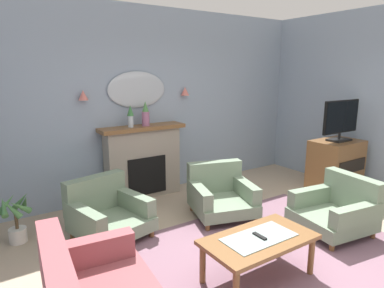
{
  "coord_description": "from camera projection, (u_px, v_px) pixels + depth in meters",
  "views": [
    {
      "loc": [
        -2.56,
        -2.11,
        2.0
      ],
      "look_at": [
        -0.11,
        1.58,
        1.03
      ],
      "focal_mm": 31.39,
      "sensor_mm": 36.0,
      "label": 1
    }
  ],
  "objects": [
    {
      "name": "mantel_vase_right",
      "position": [
        146.0,
        114.0,
        5.18
      ],
      "size": [
        0.12,
        0.12,
        0.38
      ],
      "color": "#9E6084",
      "rests_on": "fireplace"
    },
    {
      "name": "wall_sconce_left",
      "position": [
        83.0,
        95.0,
        4.72
      ],
      "size": [
        0.14,
        0.14,
        0.14
      ],
      "primitive_type": "cone",
      "color": "#D17066"
    },
    {
      "name": "armchair_in_corner",
      "position": [
        220.0,
        194.0,
        4.71
      ],
      "size": [
        1.0,
        1.02,
        0.71
      ],
      "color": "gray",
      "rests_on": "ground"
    },
    {
      "name": "wall_sconce_right",
      "position": [
        185.0,
        91.0,
        5.64
      ],
      "size": [
        0.14,
        0.14,
        0.14
      ],
      "primitive_type": "cone",
      "color": "#D17066"
    },
    {
      "name": "tv_cabinet",
      "position": [
        335.0,
        167.0,
        5.48
      ],
      "size": [
        0.8,
        0.57,
        0.9
      ],
      "color": "brown",
      "rests_on": "ground"
    },
    {
      "name": "patterned_rug",
      "position": [
        269.0,
        256.0,
        3.69
      ],
      "size": [
        3.2,
        2.4,
        0.01
      ],
      "primitive_type": "cube",
      "color": "#7F5B6B",
      "rests_on": "ground"
    },
    {
      "name": "tv_flatscreen",
      "position": [
        341.0,
        119.0,
        5.29
      ],
      "size": [
        0.84,
        0.24,
        0.65
      ],
      "color": "black",
      "rests_on": "tv_cabinet"
    },
    {
      "name": "wall_back",
      "position": [
        155.0,
        102.0,
        5.51
      ],
      "size": [
        6.72,
        0.1,
        2.98
      ],
      "primitive_type": "cube",
      "color": "#8C9EB2",
      "rests_on": "ground"
    },
    {
      "name": "potted_plant_small_fern",
      "position": [
        16.0,
        218.0,
        3.93
      ],
      "size": [
        0.39,
        0.4,
        0.61
      ],
      "color": "silver",
      "rests_on": "ground"
    },
    {
      "name": "tv_remote",
      "position": [
        260.0,
        236.0,
        3.2
      ],
      "size": [
        0.04,
        0.16,
        0.02
      ],
      "primitive_type": "cube",
      "color": "black",
      "rests_on": "coffee_table"
    },
    {
      "name": "wall_mirror",
      "position": [
        137.0,
        90.0,
        5.21
      ],
      "size": [
        0.96,
        0.06,
        0.56
      ],
      "primitive_type": "ellipsoid",
      "color": "#B2BCC6"
    },
    {
      "name": "mantel_vase_centre",
      "position": [
        130.0,
        115.0,
        5.04
      ],
      "size": [
        0.1,
        0.1,
        0.34
      ],
      "color": "silver",
      "rests_on": "fireplace"
    },
    {
      "name": "coffee_table",
      "position": [
        259.0,
        243.0,
        3.21
      ],
      "size": [
        1.1,
        0.6,
        0.45
      ],
      "color": "brown",
      "rests_on": "ground"
    },
    {
      "name": "floor",
      "position": [
        283.0,
        269.0,
        3.54
      ],
      "size": [
        6.72,
        6.56,
        0.1
      ],
      "primitive_type": "cube",
      "color": "tan",
      "rests_on": "ground"
    },
    {
      "name": "armchair_near_fireplace",
      "position": [
        107.0,
        212.0,
        4.1
      ],
      "size": [
        0.96,
        0.98,
        0.71
      ],
      "color": "gray",
      "rests_on": "ground"
    },
    {
      "name": "fireplace",
      "position": [
        143.0,
        162.0,
        5.34
      ],
      "size": [
        1.36,
        0.36,
        1.16
      ],
      "color": "gray",
      "rests_on": "ground"
    },
    {
      "name": "armchair_by_coffee_table",
      "position": [
        337.0,
        208.0,
        4.21
      ],
      "size": [
        0.93,
        0.92,
        0.71
      ],
      "color": "gray",
      "rests_on": "ground"
    }
  ]
}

